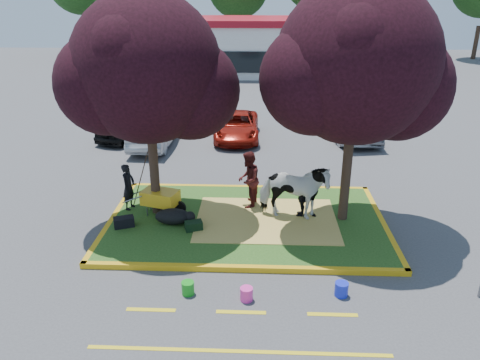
{
  "coord_description": "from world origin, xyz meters",
  "views": [
    {
      "loc": [
        0.33,
        -12.6,
        6.58
      ],
      "look_at": [
        -0.22,
        0.5,
        1.22
      ],
      "focal_mm": 35.0,
      "sensor_mm": 36.0,
      "label": 1
    }
  ],
  "objects_px": {
    "cow": "(294,192)",
    "car_silver": "(155,129)",
    "calf": "(173,216)",
    "bucket_blue": "(341,289)",
    "wheelbarrow": "(161,198)",
    "car_black": "(129,124)",
    "handler": "(129,187)",
    "bucket_green": "(188,288)",
    "bucket_pink": "(246,294)"
  },
  "relations": [
    {
      "from": "bucket_green",
      "to": "bucket_pink",
      "type": "relative_size",
      "value": 1.0
    },
    {
      "from": "wheelbarrow",
      "to": "car_silver",
      "type": "bearing_deg",
      "value": 120.81
    },
    {
      "from": "cow",
      "to": "calf",
      "type": "height_order",
      "value": "cow"
    },
    {
      "from": "calf",
      "to": "car_silver",
      "type": "height_order",
      "value": "car_silver"
    },
    {
      "from": "handler",
      "to": "bucket_green",
      "type": "relative_size",
      "value": 4.63
    },
    {
      "from": "bucket_pink",
      "to": "handler",
      "type": "bearing_deg",
      "value": 131.03
    },
    {
      "from": "bucket_green",
      "to": "car_silver",
      "type": "relative_size",
      "value": 0.07
    },
    {
      "from": "car_silver",
      "to": "cow",
      "type": "bearing_deg",
      "value": 129.24
    },
    {
      "from": "wheelbarrow",
      "to": "car_black",
      "type": "bearing_deg",
      "value": 128.63
    },
    {
      "from": "calf",
      "to": "bucket_green",
      "type": "distance_m",
      "value": 3.34
    },
    {
      "from": "bucket_green",
      "to": "car_black",
      "type": "xyz_separation_m",
      "value": [
        -4.58,
        12.2,
        0.5
      ]
    },
    {
      "from": "handler",
      "to": "calf",
      "type": "bearing_deg",
      "value": -109.1
    },
    {
      "from": "handler",
      "to": "bucket_blue",
      "type": "xyz_separation_m",
      "value": [
        5.99,
        -4.11,
        -0.72
      ]
    },
    {
      "from": "cow",
      "to": "car_silver",
      "type": "xyz_separation_m",
      "value": [
        -5.74,
        7.45,
        -0.31
      ]
    },
    {
      "from": "calf",
      "to": "car_black",
      "type": "height_order",
      "value": "car_black"
    },
    {
      "from": "car_black",
      "to": "car_silver",
      "type": "height_order",
      "value": "car_silver"
    },
    {
      "from": "bucket_blue",
      "to": "car_black",
      "type": "height_order",
      "value": "car_black"
    },
    {
      "from": "cow",
      "to": "car_silver",
      "type": "bearing_deg",
      "value": 46.4
    },
    {
      "from": "bucket_green",
      "to": "car_black",
      "type": "bearing_deg",
      "value": 110.56
    },
    {
      "from": "wheelbarrow",
      "to": "bucket_pink",
      "type": "relative_size",
      "value": 6.13
    },
    {
      "from": "car_silver",
      "to": "handler",
      "type": "bearing_deg",
      "value": 96.95
    },
    {
      "from": "wheelbarrow",
      "to": "bucket_green",
      "type": "height_order",
      "value": "wheelbarrow"
    },
    {
      "from": "bucket_blue",
      "to": "car_black",
      "type": "bearing_deg",
      "value": 123.87
    },
    {
      "from": "cow",
      "to": "wheelbarrow",
      "type": "bearing_deg",
      "value": 95.61
    },
    {
      "from": "calf",
      "to": "handler",
      "type": "distance_m",
      "value": 1.9
    },
    {
      "from": "bucket_green",
      "to": "bucket_pink",
      "type": "height_order",
      "value": "same"
    },
    {
      "from": "bucket_pink",
      "to": "car_black",
      "type": "height_order",
      "value": "car_black"
    },
    {
      "from": "wheelbarrow",
      "to": "bucket_green",
      "type": "bearing_deg",
      "value": -52.92
    },
    {
      "from": "bucket_blue",
      "to": "car_black",
      "type": "relative_size",
      "value": 0.09
    },
    {
      "from": "bucket_pink",
      "to": "car_black",
      "type": "distance_m",
      "value": 13.73
    },
    {
      "from": "cow",
      "to": "bucket_blue",
      "type": "distance_m",
      "value": 3.82
    },
    {
      "from": "handler",
      "to": "car_silver",
      "type": "bearing_deg",
      "value": 18.88
    },
    {
      "from": "bucket_blue",
      "to": "car_silver",
      "type": "height_order",
      "value": "car_silver"
    },
    {
      "from": "car_black",
      "to": "bucket_pink",
      "type": "bearing_deg",
      "value": -45.23
    },
    {
      "from": "calf",
      "to": "bucket_green",
      "type": "relative_size",
      "value": 3.32
    },
    {
      "from": "calf",
      "to": "handler",
      "type": "xyz_separation_m",
      "value": [
        -1.54,
        0.99,
        0.51
      ]
    },
    {
      "from": "bucket_green",
      "to": "car_silver",
      "type": "distance_m",
      "value": 11.57
    },
    {
      "from": "handler",
      "to": "bucket_pink",
      "type": "relative_size",
      "value": 4.64
    },
    {
      "from": "bucket_blue",
      "to": "bucket_pink",
      "type": "bearing_deg",
      "value": -173.16
    },
    {
      "from": "calf",
      "to": "bucket_blue",
      "type": "distance_m",
      "value": 5.44
    },
    {
      "from": "calf",
      "to": "car_silver",
      "type": "xyz_separation_m",
      "value": [
        -2.19,
        7.93,
        0.35
      ]
    },
    {
      "from": "bucket_blue",
      "to": "handler",
      "type": "bearing_deg",
      "value": 145.54
    },
    {
      "from": "handler",
      "to": "bucket_green",
      "type": "height_order",
      "value": "handler"
    },
    {
      "from": "car_black",
      "to": "calf",
      "type": "bearing_deg",
      "value": -48.62
    },
    {
      "from": "wheelbarrow",
      "to": "bucket_blue",
      "type": "bearing_deg",
      "value": -20.21
    },
    {
      "from": "handler",
      "to": "bucket_green",
      "type": "distance_m",
      "value": 4.91
    },
    {
      "from": "cow",
      "to": "car_silver",
      "type": "relative_size",
      "value": 0.47
    },
    {
      "from": "bucket_blue",
      "to": "car_silver",
      "type": "xyz_separation_m",
      "value": [
        -6.64,
        11.05,
        0.56
      ]
    },
    {
      "from": "calf",
      "to": "wheelbarrow",
      "type": "relative_size",
      "value": 0.54
    },
    {
      "from": "bucket_blue",
      "to": "bucket_green",
      "type": "bearing_deg",
      "value": -178.58
    }
  ]
}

